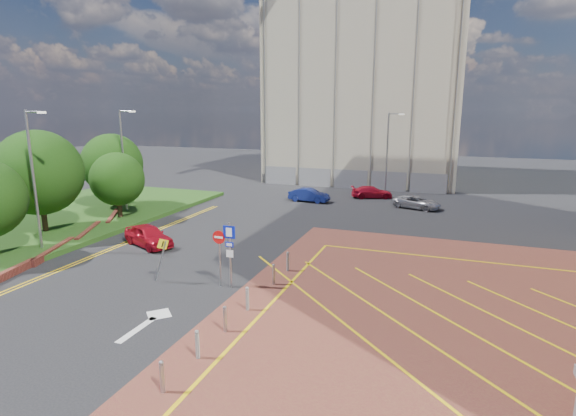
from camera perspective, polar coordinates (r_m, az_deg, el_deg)
The scene contains 19 objects.
ground at distance 21.34m, azimuth -9.70°, elevation -10.71°, with size 140.00×140.00×0.00m, color black.
forecourt at distance 19.33m, azimuth 31.03°, elevation -14.93°, with size 26.00×26.00×0.02m, color brown.
grass_bed at distance 37.05m, azimuth -29.82°, elevation -1.99°, with size 14.00×32.00×0.30m, color #294917.
retaining_wall at distance 29.95m, azimuth -27.87°, elevation -4.79°, with size 6.06×20.33×0.40m.
tree_b at distance 33.83m, azimuth -29.08°, elevation 3.93°, with size 5.60×5.60×6.74m.
tree_c at distance 36.07m, azimuth -20.86°, elevation 3.44°, with size 4.00×4.00×4.90m.
tree_d at distance 40.19m, azimuth -21.43°, elevation 5.22°, with size 5.00×5.00×6.08m.
lamp_left_near at distance 29.52m, azimuth -29.55°, elevation 3.69°, with size 1.53×0.16×8.00m.
lamp_left_far at distance 38.00m, azimuth -20.14°, elevation 6.15°, with size 1.53×0.16×8.00m.
lamp_back at distance 45.52m, azimuth 12.58°, elevation 7.15°, with size 1.53×0.16×8.00m.
sign_cluster at distance 21.34m, azimuth -7.90°, elevation -5.05°, with size 1.17×0.12×3.20m.
warning_sign at distance 22.65m, azimuth -15.78°, elevation -5.77°, with size 0.84×0.43×2.24m.
bollard_row at distance 18.81m, azimuth -6.06°, elevation -12.32°, with size 0.14×11.14×0.90m.
construction_building at distance 57.89m, azimuth 10.38°, elevation 14.89°, with size 21.20×19.20×22.00m, color #B9B197.
construction_fence at distance 48.36m, azimuth 9.08°, elevation 3.57°, with size 21.60×0.06×2.00m, color gray.
car_red_left at distance 29.19m, azimuth -17.31°, elevation -3.35°, with size 1.57×3.90×1.33m, color #AE0E1F.
car_blue_back at distance 41.26m, azimuth 2.69°, elevation 1.66°, with size 1.30×3.73×1.23m, color navy.
car_red_back at distance 43.72m, azimuth 10.60°, elevation 2.00°, with size 1.57×3.86×1.12m, color red.
car_silver_back at distance 39.91m, azimuth 16.03°, elevation 0.72°, with size 1.83×3.97×1.10m, color #A8A7AE.
Camera 1 is at (9.90, -16.97, 8.32)m, focal length 28.00 mm.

